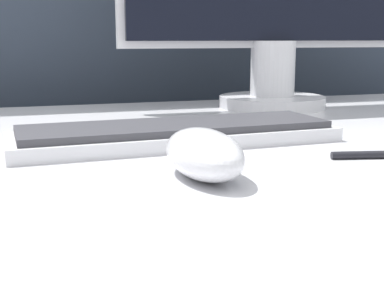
{
  "coord_description": "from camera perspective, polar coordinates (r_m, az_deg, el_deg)",
  "views": [
    {
      "loc": [
        -0.12,
        -0.58,
        0.88
      ],
      "look_at": [
        0.03,
        -0.12,
        0.79
      ],
      "focal_mm": 50.0,
      "sensor_mm": 36.0,
      "label": 1
    }
  ],
  "objects": [
    {
      "name": "keyboard",
      "position": [
        0.61,
        -1.71,
        1.11
      ],
      "size": [
        0.38,
        0.13,
        0.02
      ],
      "rotation": [
        0.0,
        0.0,
        0.05
      ],
      "color": "silver",
      "rests_on": "desk"
    },
    {
      "name": "partition_panel",
      "position": [
        1.13,
        -11.27,
        4.27
      ],
      "size": [
        5.0,
        0.03,
        1.5
      ],
      "color": "#333D4C",
      "rests_on": "ground_plane"
    },
    {
      "name": "computer_mouse_near",
      "position": [
        0.46,
        1.26,
        -1.05
      ],
      "size": [
        0.06,
        0.12,
        0.04
      ],
      "rotation": [
        0.0,
        0.0,
        0.05
      ],
      "color": "silver",
      "rests_on": "desk"
    }
  ]
}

